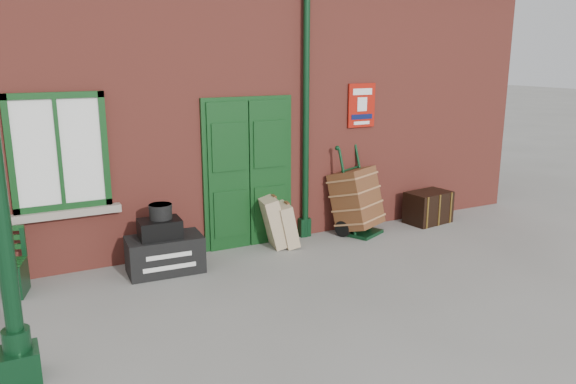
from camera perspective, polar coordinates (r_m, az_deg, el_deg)
ground at (r=7.60m, az=2.62°, el=-8.25°), size 80.00×80.00×0.00m
station_building at (r=10.24m, az=-7.12°, el=9.85°), size 10.30×4.30×4.36m
canopy_column at (r=5.31m, az=-27.00°, el=-3.56°), size 0.34×0.34×3.61m
houdini_trunk at (r=7.74m, az=-12.38°, el=-6.21°), size 1.01×0.60×0.49m
strongbox at (r=7.61m, az=-12.89°, el=-3.64°), size 0.56×0.42×0.25m
hatbox at (r=7.58m, az=-12.82°, el=-1.94°), size 0.31×0.31×0.20m
suitcase_back at (r=8.51m, az=-1.57°, el=-2.99°), size 0.47×0.59×0.79m
suitcase_front at (r=8.53m, az=-0.24°, el=-3.33°), size 0.39×0.53×0.67m
porter_trolley at (r=9.17m, az=6.96°, el=-0.83°), size 0.93×0.96×1.42m
dark_trunk at (r=10.03m, az=14.04°, el=-1.51°), size 0.82×0.59×0.55m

